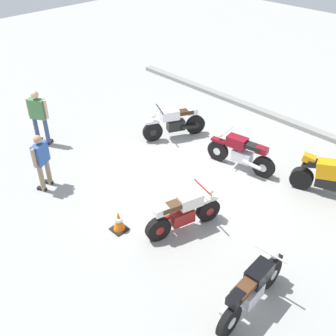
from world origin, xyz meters
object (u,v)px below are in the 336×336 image
(traffic_cone, at_px, (119,221))
(person_in_green_shirt, at_px, (38,114))
(motorcycle_maroon_cruiser, at_px, (241,153))
(motorcycle_black_cruiser, at_px, (252,289))
(motorcycle_silver_cruiser, at_px, (175,123))
(person_in_blue_shirt, at_px, (42,159))
(motorcycle_cream_vintage, at_px, (183,213))
(motorcycle_orange_sportbike, at_px, (331,176))

(traffic_cone, bearing_deg, person_in_green_shirt, 170.50)
(motorcycle_maroon_cruiser, distance_m, motorcycle_black_cruiser, 4.73)
(motorcycle_maroon_cruiser, height_order, motorcycle_black_cruiser, same)
(motorcycle_black_cruiser, bearing_deg, motorcycle_silver_cruiser, 53.74)
(person_in_blue_shirt, bearing_deg, motorcycle_black_cruiser, 160.53)
(traffic_cone, bearing_deg, motorcycle_cream_vintage, 46.43)
(motorcycle_black_cruiser, height_order, person_in_green_shirt, person_in_green_shirt)
(motorcycle_cream_vintage, relative_size, person_in_blue_shirt, 1.21)
(motorcycle_maroon_cruiser, height_order, traffic_cone, motorcycle_maroon_cruiser)
(motorcycle_maroon_cruiser, relative_size, motorcycle_black_cruiser, 0.99)
(person_in_green_shirt, bearing_deg, motorcycle_black_cruiser, -123.04)
(motorcycle_cream_vintage, relative_size, traffic_cone, 3.63)
(motorcycle_silver_cruiser, distance_m, person_in_blue_shirt, 4.41)
(person_in_green_shirt, xyz_separation_m, traffic_cone, (4.77, -0.80, -0.77))
(motorcycle_orange_sportbike, distance_m, traffic_cone, 5.48)
(motorcycle_black_cruiser, bearing_deg, motorcycle_maroon_cruiser, 36.02)
(motorcycle_cream_vintage, height_order, traffic_cone, motorcycle_cream_vintage)
(motorcycle_silver_cruiser, bearing_deg, motorcycle_black_cruiser, 82.82)
(motorcycle_maroon_cruiser, distance_m, motorcycle_silver_cruiser, 2.57)
(motorcycle_silver_cruiser, bearing_deg, traffic_cone, 53.82)
(motorcycle_maroon_cruiser, bearing_deg, motorcycle_orange_sportbike, -173.99)
(person_in_green_shirt, bearing_deg, motorcycle_silver_cruiser, -69.48)
(person_in_green_shirt, bearing_deg, motorcycle_orange_sportbike, -92.87)
(motorcycle_silver_cruiser, xyz_separation_m, traffic_cone, (2.15, -4.03, -0.26))
(motorcycle_black_cruiser, xyz_separation_m, traffic_cone, (-3.43, -0.41, -0.26))
(motorcycle_orange_sportbike, xyz_separation_m, motorcycle_black_cruiser, (0.66, -4.31, -0.07))
(motorcycle_orange_sportbike, bearing_deg, motorcycle_cream_vintage, -134.37)
(motorcycle_orange_sportbike, bearing_deg, person_in_green_shirt, -171.37)
(motorcycle_orange_sportbike, xyz_separation_m, person_in_green_shirt, (-7.54, -3.92, 0.44))
(person_in_blue_shirt, relative_size, person_in_green_shirt, 0.90)
(motorcycle_silver_cruiser, bearing_deg, motorcycle_cream_vintage, 73.06)
(motorcycle_cream_vintage, distance_m, motorcycle_black_cruiser, 2.48)
(motorcycle_cream_vintage, relative_size, motorcycle_silver_cruiser, 0.99)
(motorcycle_cream_vintage, relative_size, motorcycle_maroon_cruiser, 0.92)
(motorcycle_cream_vintage, relative_size, motorcycle_black_cruiser, 0.92)
(motorcycle_cream_vintage, distance_m, traffic_cone, 1.52)
(traffic_cone, bearing_deg, person_in_blue_shirt, -172.74)
(person_in_blue_shirt, distance_m, traffic_cone, 2.76)
(motorcycle_cream_vintage, height_order, person_in_green_shirt, person_in_green_shirt)
(person_in_blue_shirt, distance_m, person_in_green_shirt, 2.40)
(person_in_blue_shirt, height_order, traffic_cone, person_in_blue_shirt)
(motorcycle_maroon_cruiser, relative_size, person_in_blue_shirt, 1.31)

